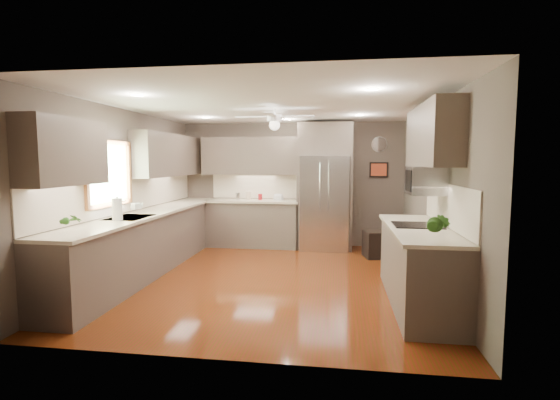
% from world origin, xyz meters
% --- Properties ---
extents(floor, '(5.00, 5.00, 0.00)m').
position_xyz_m(floor, '(0.00, 0.00, 0.00)').
color(floor, '#4D270A').
rests_on(floor, ground).
extents(ceiling, '(5.00, 5.00, 0.00)m').
position_xyz_m(ceiling, '(0.00, 0.00, 2.50)').
color(ceiling, white).
rests_on(ceiling, ground).
extents(wall_back, '(4.50, 0.00, 4.50)m').
position_xyz_m(wall_back, '(0.00, 2.50, 1.25)').
color(wall_back, brown).
rests_on(wall_back, ground).
extents(wall_front, '(4.50, 0.00, 4.50)m').
position_xyz_m(wall_front, '(0.00, -2.50, 1.25)').
color(wall_front, brown).
rests_on(wall_front, ground).
extents(wall_left, '(0.00, 5.00, 5.00)m').
position_xyz_m(wall_left, '(-2.25, 0.00, 1.25)').
color(wall_left, brown).
rests_on(wall_left, ground).
extents(wall_right, '(0.00, 5.00, 5.00)m').
position_xyz_m(wall_right, '(2.25, 0.00, 1.25)').
color(wall_right, brown).
rests_on(wall_right, ground).
extents(canister_b, '(0.12, 0.12, 0.15)m').
position_xyz_m(canister_b, '(-1.05, 2.21, 1.01)').
color(canister_b, silver).
rests_on(canister_b, back_run).
extents(canister_c, '(0.13, 0.13, 0.16)m').
position_xyz_m(canister_c, '(-0.84, 2.23, 1.03)').
color(canister_c, beige).
rests_on(canister_c, back_run).
extents(canister_d, '(0.10, 0.10, 0.12)m').
position_xyz_m(canister_d, '(-0.60, 2.23, 1.00)').
color(canister_d, maroon).
rests_on(canister_d, back_run).
extents(soap_bottle, '(0.12, 0.12, 0.20)m').
position_xyz_m(soap_bottle, '(-2.07, -0.02, 1.04)').
color(soap_bottle, white).
rests_on(soap_bottle, left_run).
extents(potted_plant_left, '(0.15, 0.12, 0.27)m').
position_xyz_m(potted_plant_left, '(-1.96, -1.71, 1.07)').
color(potted_plant_left, '#275819').
rests_on(potted_plant_left, left_run).
extents(potted_plant_right, '(0.24, 0.22, 0.35)m').
position_xyz_m(potted_plant_right, '(1.91, -1.73, 1.12)').
color(potted_plant_right, '#275819').
rests_on(potted_plant_right, right_run).
extents(bowl, '(0.22, 0.22, 0.05)m').
position_xyz_m(bowl, '(-0.23, 2.22, 0.97)').
color(bowl, beige).
rests_on(bowl, back_run).
extents(left_run, '(0.65, 4.70, 1.45)m').
position_xyz_m(left_run, '(-1.95, 0.15, 0.48)').
color(left_run, '#4B3E36').
rests_on(left_run, ground).
extents(back_run, '(1.85, 0.65, 1.45)m').
position_xyz_m(back_run, '(-0.72, 2.20, 0.48)').
color(back_run, '#4B3E36').
rests_on(back_run, ground).
extents(uppers, '(4.50, 4.70, 0.95)m').
position_xyz_m(uppers, '(-0.74, 0.71, 1.87)').
color(uppers, '#4B3E36').
rests_on(uppers, wall_left).
extents(window, '(0.05, 1.12, 0.92)m').
position_xyz_m(window, '(-2.22, -0.50, 1.55)').
color(window, '#BFF2B2').
rests_on(window, wall_left).
extents(sink, '(0.50, 0.70, 0.32)m').
position_xyz_m(sink, '(-1.93, -0.50, 0.91)').
color(sink, silver).
rests_on(sink, left_run).
extents(refrigerator, '(1.06, 0.75, 2.45)m').
position_xyz_m(refrigerator, '(0.70, 2.16, 1.19)').
color(refrigerator, silver).
rests_on(refrigerator, ground).
extents(right_run, '(0.70, 2.20, 1.45)m').
position_xyz_m(right_run, '(1.93, -0.80, 0.48)').
color(right_run, '#4B3E36').
rests_on(right_run, ground).
extents(microwave, '(0.43, 0.55, 0.34)m').
position_xyz_m(microwave, '(2.03, -0.55, 1.48)').
color(microwave, silver).
rests_on(microwave, wall_right).
extents(ceiling_fan, '(1.18, 1.18, 0.32)m').
position_xyz_m(ceiling_fan, '(-0.00, 0.30, 2.33)').
color(ceiling_fan, white).
rests_on(ceiling_fan, ceiling).
extents(recessed_lights, '(2.84, 3.14, 0.01)m').
position_xyz_m(recessed_lights, '(-0.04, 0.40, 2.49)').
color(recessed_lights, white).
rests_on(recessed_lights, ceiling).
extents(wall_clock, '(0.30, 0.03, 0.30)m').
position_xyz_m(wall_clock, '(1.75, 2.48, 2.05)').
color(wall_clock, white).
rests_on(wall_clock, wall_back).
extents(framed_print, '(0.36, 0.03, 0.30)m').
position_xyz_m(framed_print, '(1.75, 2.48, 1.55)').
color(framed_print, black).
rests_on(framed_print, wall_back).
extents(stool, '(0.51, 0.51, 0.49)m').
position_xyz_m(stool, '(1.66, 1.55, 0.24)').
color(stool, black).
rests_on(stool, ground).
extents(paper_towel, '(0.13, 0.13, 0.33)m').
position_xyz_m(paper_towel, '(-1.93, -0.82, 1.08)').
color(paper_towel, white).
rests_on(paper_towel, left_run).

